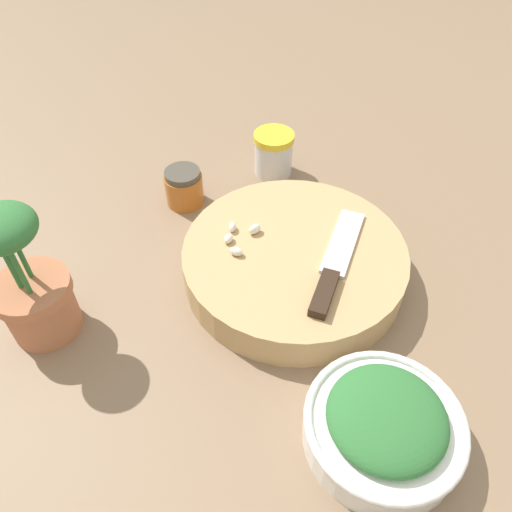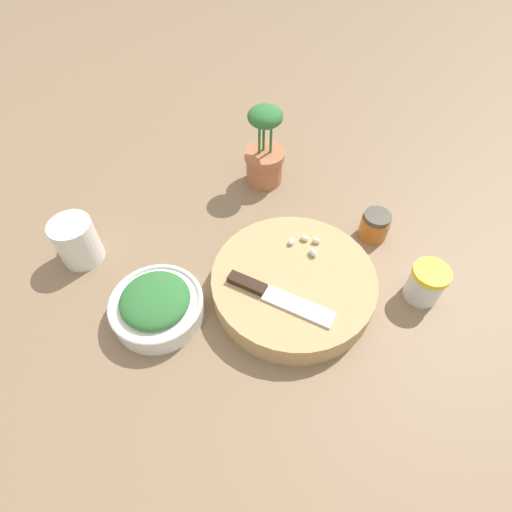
# 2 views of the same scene
# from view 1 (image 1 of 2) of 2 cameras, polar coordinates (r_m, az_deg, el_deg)

# --- Properties ---
(ground_plane) EXTENTS (5.00, 5.00, 0.00)m
(ground_plane) POSITION_cam_1_polar(r_m,az_deg,el_deg) (0.65, 1.60, -9.18)
(ground_plane) COLOR #7F664C
(cutting_board) EXTENTS (0.31, 0.31, 0.05)m
(cutting_board) POSITION_cam_1_polar(r_m,az_deg,el_deg) (0.70, 4.36, -0.69)
(cutting_board) COLOR tan
(cutting_board) RESTS_ON ground_plane
(chef_knife) EXTENTS (0.16, 0.16, 0.01)m
(chef_knife) POSITION_cam_1_polar(r_m,az_deg,el_deg) (0.66, 8.94, -1.10)
(chef_knife) COLOR black
(chef_knife) RESTS_ON cutting_board
(garlic_cloves) EXTENTS (0.07, 0.06, 0.01)m
(garlic_cloves) POSITION_cam_1_polar(r_m,az_deg,el_deg) (0.69, -1.92, 2.26)
(garlic_cloves) COLOR white
(garlic_cloves) RESTS_ON cutting_board
(herb_bowl) EXTENTS (0.17, 0.17, 0.07)m
(herb_bowl) POSITION_cam_1_polar(r_m,az_deg,el_deg) (0.57, 14.39, -18.24)
(herb_bowl) COLOR silver
(herb_bowl) RESTS_ON ground_plane
(spice_jar) EXTENTS (0.07, 0.07, 0.08)m
(spice_jar) POSITION_cam_1_polar(r_m,az_deg,el_deg) (0.88, 2.02, 11.66)
(spice_jar) COLOR silver
(spice_jar) RESTS_ON ground_plane
(honey_jar) EXTENTS (0.06, 0.06, 0.06)m
(honey_jar) POSITION_cam_1_polar(r_m,az_deg,el_deg) (0.83, -8.23, 7.80)
(honey_jar) COLOR #B26023
(honey_jar) RESTS_ON ground_plane
(potted_herb) EXTENTS (0.09, 0.09, 0.20)m
(potted_herb) POSITION_cam_1_polar(r_m,az_deg,el_deg) (0.66, -24.46, -3.12)
(potted_herb) COLOR #B26B47
(potted_herb) RESTS_ON ground_plane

